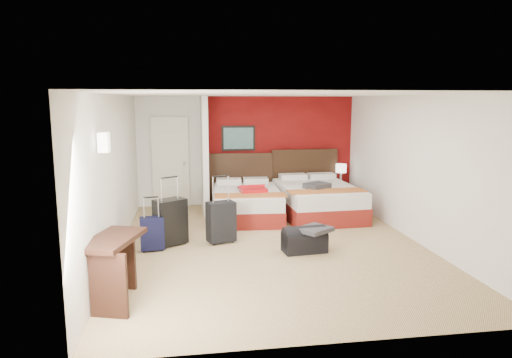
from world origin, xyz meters
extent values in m
plane|color=tan|center=(0.00, 0.00, 0.00)|extent=(6.50, 6.50, 0.00)
cube|color=white|center=(0.00, 3.25, 1.25)|extent=(5.00, 0.04, 2.50)
cube|color=white|center=(-2.50, 0.00, 1.25)|extent=(0.04, 6.50, 2.50)
cube|color=black|center=(-0.20, 3.19, 1.55)|extent=(0.78, 0.03, 0.58)
cube|color=white|center=(-2.38, -1.50, 1.90)|extent=(0.12, 0.20, 0.24)
cube|color=maroon|center=(0.75, 3.23, 1.25)|extent=(3.50, 0.04, 2.50)
cube|color=silver|center=(-1.00, 2.61, 1.25)|extent=(0.12, 1.20, 2.50)
cube|color=silver|center=(-1.75, 3.20, 1.02)|extent=(0.82, 0.06, 2.05)
cube|color=silver|center=(-0.18, 1.89, 0.29)|extent=(1.48, 2.03, 0.58)
cube|color=white|center=(1.32, 1.86, 0.32)|extent=(1.60, 2.21, 0.64)
cube|color=red|center=(-0.08, 1.79, 0.63)|extent=(0.58, 0.76, 0.09)
cube|color=#37373C|center=(1.22, 1.56, 0.70)|extent=(0.58, 0.55, 0.11)
cube|color=black|center=(2.16, 2.86, 0.25)|extent=(0.36, 0.36, 0.50)
cylinder|color=silver|center=(2.16, 2.86, 0.73)|extent=(0.25, 0.25, 0.45)
cube|color=black|center=(-1.68, 0.26, 0.38)|extent=(0.60, 0.54, 0.76)
cube|color=black|center=(-0.83, 0.28, 0.34)|extent=(0.52, 0.41, 0.68)
cube|color=black|center=(-1.96, 0.00, 0.26)|extent=(0.40, 0.27, 0.52)
cube|color=black|center=(0.46, -0.42, 0.17)|extent=(0.72, 0.44, 0.35)
cube|color=#37363B|center=(0.61, -0.47, 0.38)|extent=(0.65, 0.63, 0.07)
cube|color=black|center=(-2.27, -1.92, 0.41)|extent=(0.75, 1.08, 0.81)
camera|label=1|loc=(-1.37, -7.39, 2.41)|focal=32.52mm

